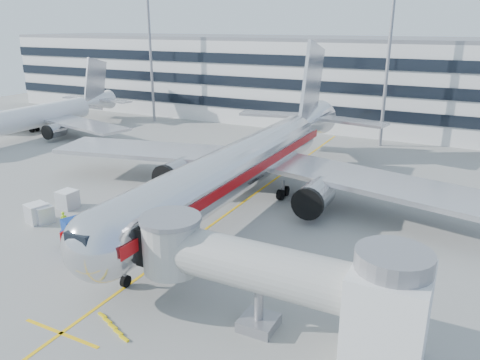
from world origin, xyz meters
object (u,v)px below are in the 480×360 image
at_px(baggage_tug, 77,235).
at_px(cargo_container_right, 68,199).
at_px(cargo_container_left, 37,213).
at_px(ramp_worker, 64,221).
at_px(cargo_container_front, 44,214).
at_px(main_jet, 247,162).
at_px(belt_loader, 152,215).

bearing_deg(baggage_tug, cargo_container_right, 140.92).
xyz_separation_m(baggage_tug, cargo_container_right, (-7.44, 6.04, -0.11)).
bearing_deg(cargo_container_left, baggage_tug, -15.86).
bearing_deg(ramp_worker, cargo_container_front, 124.34).
relative_size(main_jet, cargo_container_left, 24.14).
height_order(belt_loader, cargo_container_front, belt_loader).
distance_m(cargo_container_front, ramp_worker, 3.13).
xyz_separation_m(main_jet, cargo_container_front, (-14.47, -14.22, -3.41)).
height_order(main_jet, ramp_worker, main_jet).
xyz_separation_m(cargo_container_right, ramp_worker, (3.89, -4.14, -0.03)).
bearing_deg(belt_loader, cargo_container_right, -172.45).
bearing_deg(main_jet, cargo_container_right, -145.46).
bearing_deg(cargo_container_left, ramp_worker, -2.52).
xyz_separation_m(belt_loader, cargo_container_right, (-9.67, -1.28, 0.36)).
xyz_separation_m(belt_loader, cargo_container_front, (-8.88, -5.01, 0.26)).
bearing_deg(main_jet, belt_loader, -121.20).
height_order(baggage_tug, ramp_worker, baggage_tug).
height_order(belt_loader, cargo_container_left, belt_loader).
relative_size(belt_loader, baggage_tug, 1.17).
distance_m(baggage_tug, ramp_worker, 4.03).
height_order(main_jet, baggage_tug, main_jet).
bearing_deg(cargo_container_right, cargo_container_left, -87.37).
xyz_separation_m(belt_loader, cargo_container_left, (-9.49, -5.26, 0.36)).
height_order(cargo_container_left, cargo_container_right, cargo_container_right).
bearing_deg(ramp_worker, cargo_container_left, 129.52).
relative_size(main_jet, cargo_container_front, 25.94).
bearing_deg(baggage_tug, cargo_container_left, 164.14).
xyz_separation_m(cargo_container_front, ramp_worker, (3.11, -0.42, 0.07)).
height_order(main_jet, cargo_container_right, main_jet).
distance_m(main_jet, cargo_container_left, 21.16).
bearing_deg(cargo_container_left, cargo_container_right, 92.63).
relative_size(main_jet, cargo_container_right, 27.59).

